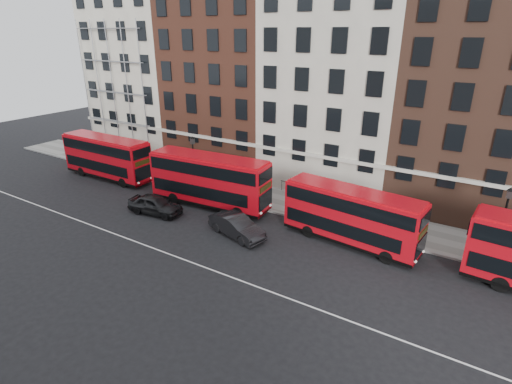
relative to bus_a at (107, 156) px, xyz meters
The scene contains 13 objects.
ground 21.94m from the bus_a, 16.95° to the right, with size 120.00×120.00×0.00m, color black.
pavement 21.40m from the bus_a, 11.24° to the left, with size 80.00×5.00×0.15m, color slate.
kerb 21.06m from the bus_a, ahead, with size 80.00×0.30×0.16m, color gray.
road_centre_line 22.60m from the bus_a, 21.83° to the right, with size 70.00×0.12×0.01m, color white.
building_terrace 24.83m from the bus_a, 29.28° to the left, with size 64.00×11.95×22.00m.
bus_a is the anchor object (origin of this frame).
bus_b 13.71m from the bus_a, ahead, with size 11.33×3.53×4.69m.
bus_c 26.80m from the bus_a, ahead, with size 10.35×3.50×4.27m.
car_rear 11.59m from the bus_a, 19.82° to the right, with size 1.96×4.88×1.66m, color black.
car_front 19.47m from the bus_a, 10.46° to the right, with size 1.74×4.98×1.64m, color black.
lamp_post_left 10.36m from the bus_a, 12.48° to the left, with size 0.44×0.44×5.33m.
lamp_post_right 36.29m from the bus_a, ahead, with size 0.44×0.44×5.33m.
iron_railings 21.88m from the bus_a, 16.92° to the left, with size 6.60×0.06×1.00m, color black, non-canonical shape.
Camera 1 is at (13.98, -19.65, 14.80)m, focal length 28.00 mm.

